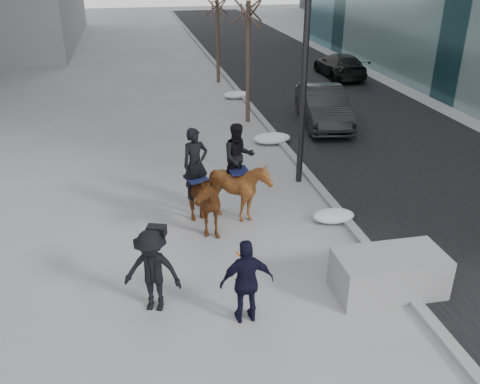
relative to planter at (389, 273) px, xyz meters
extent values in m
plane|color=gray|center=(-2.65, 1.09, -0.45)|extent=(120.00, 120.00, 0.00)
cube|color=black|center=(4.35, 11.09, -0.44)|extent=(8.00, 90.00, 0.01)
cube|color=gray|center=(0.35, 11.09, -0.39)|extent=(0.25, 90.00, 0.12)
cube|color=gray|center=(0.00, 0.00, 0.00)|extent=(2.25, 1.13, 0.89)
imported|color=black|center=(2.63, 10.97, 0.32)|extent=(2.32, 4.85, 1.54)
imported|color=black|center=(6.61, 18.98, 0.21)|extent=(1.94, 4.57, 1.32)
imported|color=#4D290F|center=(-3.49, 3.45, 0.42)|extent=(1.46, 2.22, 1.73)
imported|color=black|center=(-3.49, 3.60, 1.29)|extent=(0.75, 0.60, 1.81)
cube|color=#0E1435|center=(-3.49, 3.60, 0.91)|extent=(0.62, 0.67, 0.06)
imported|color=#4B1C0F|center=(-2.35, 3.78, 0.40)|extent=(1.44, 1.60, 1.69)
imported|color=black|center=(-2.35, 3.93, 1.25)|extent=(0.89, 0.71, 1.76)
cube|color=#0E1134|center=(-2.35, 3.93, 0.88)|extent=(0.51, 0.58, 0.06)
imported|color=black|center=(-3.06, -0.27, 0.43)|extent=(1.03, 0.44, 1.75)
cylinder|color=#C0610B|center=(-3.11, 0.28, 0.70)|extent=(0.04, 0.18, 0.07)
imported|color=black|center=(-4.77, 0.45, 0.43)|extent=(1.29, 0.99, 1.75)
cube|color=black|center=(-4.62, 0.70, 1.17)|extent=(0.41, 0.33, 0.20)
cylinder|color=black|center=(-0.05, 5.78, 4.05)|extent=(0.18, 0.18, 9.00)
ellipsoid|color=silver|center=(0.05, 15.77, -0.28)|extent=(1.29, 0.82, 0.33)
ellipsoid|color=silver|center=(0.05, 9.30, -0.27)|extent=(1.40, 0.89, 0.36)
ellipsoid|color=silver|center=(0.05, 0.45, -0.31)|extent=(1.12, 0.71, 0.28)
ellipsoid|color=silver|center=(0.05, 3.14, -0.30)|extent=(1.13, 0.72, 0.29)
camera|label=1|loc=(-4.82, -7.89, 6.01)|focal=38.00mm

